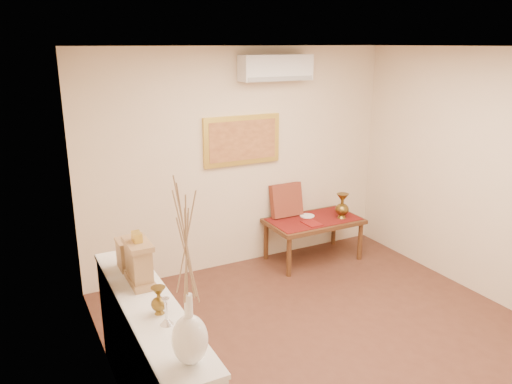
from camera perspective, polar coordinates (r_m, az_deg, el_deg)
floor at (r=4.90m, az=10.52°, el=-17.45°), size 4.50×4.50×0.00m
ceiling at (r=4.08m, az=12.58°, el=15.89°), size 4.50×4.50×0.00m
wall_back at (r=6.14m, az=-1.68°, el=3.68°), size 4.00×0.02×2.70m
wall_left at (r=3.49m, az=-15.46°, el=-7.26°), size 0.02×4.50×2.70m
white_vase at (r=2.75m, az=-7.87°, el=-9.48°), size 0.21×0.21×1.09m
candlestick at (r=3.34m, az=-10.24°, el=-13.28°), size 0.09×0.09×0.19m
brass_urn_small at (r=3.46m, az=-11.06°, el=-11.68°), size 0.11×0.11×0.25m
table_cloth at (r=6.47m, az=6.62°, el=-3.10°), size 1.14×0.59×0.01m
brass_urn_tall at (r=6.50m, az=9.84°, el=-1.26°), size 0.18×0.18×0.40m
plate at (r=6.55m, az=5.87°, el=-2.73°), size 0.19×0.19×0.01m
menu at (r=6.29m, az=6.40°, el=-3.58°), size 0.19×0.26×0.01m
cushion at (r=6.48m, az=3.48°, el=-0.92°), size 0.43×0.19×0.44m
display_ledge at (r=3.94m, az=-11.84°, el=-18.37°), size 0.37×2.02×0.98m
mantel_clock at (r=3.88m, az=-13.23°, el=-7.75°), size 0.17×0.36×0.41m
wooden_chest at (r=4.16m, az=-14.40°, el=-6.87°), size 0.16×0.21×0.24m
low_table at (r=6.49m, az=6.60°, el=-3.68°), size 1.20×0.70×0.55m
painting at (r=6.07m, az=-1.59°, el=5.93°), size 1.00×0.06×0.60m
ac_unit at (r=6.06m, az=2.29°, el=14.00°), size 0.90×0.25×0.30m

